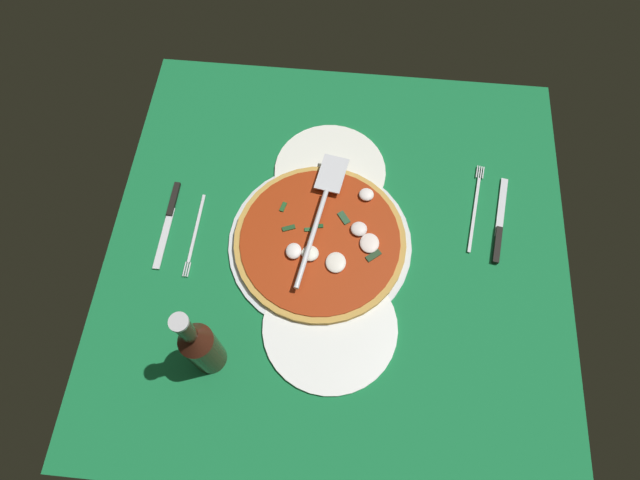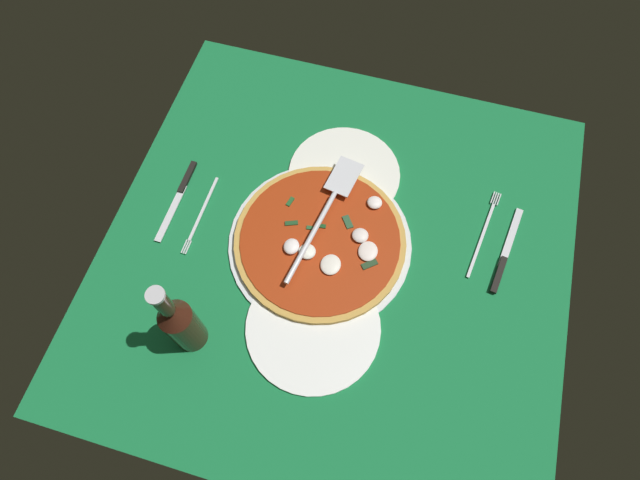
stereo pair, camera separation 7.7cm
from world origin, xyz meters
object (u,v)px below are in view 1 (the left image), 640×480
at_px(dinner_plate_left, 327,327).
at_px(dinner_plate_right, 330,171).
at_px(pizza, 321,240).
at_px(place_setting_far, 182,226).
at_px(beer_bottle, 201,346).
at_px(place_setting_near, 487,218).
at_px(pizza_server, 320,211).

relative_size(dinner_plate_left, dinner_plate_right, 1.06).
bearing_deg(pizza, place_setting_far, 87.79).
bearing_deg(pizza, beer_bottle, 144.39).
xyz_separation_m(dinner_plate_left, pizza, (0.17, 0.03, 0.01)).
bearing_deg(dinner_plate_right, place_setting_near, -103.79).
bearing_deg(beer_bottle, pizza_server, -29.62).
bearing_deg(beer_bottle, place_setting_far, 22.90).
bearing_deg(place_setting_near, pizza_server, 104.67).
bearing_deg(beer_bottle, dinner_plate_left, -69.34).
bearing_deg(place_setting_near, dinner_plate_left, 138.67).
bearing_deg(pizza, place_setting_near, -75.17).
xyz_separation_m(pizza_server, place_setting_far, (-0.04, 0.28, -0.04)).
xyz_separation_m(place_setting_near, place_setting_far, (-0.08, 0.62, -0.00)).
bearing_deg(place_setting_far, pizza, 88.55).
xyz_separation_m(pizza, beer_bottle, (-0.25, 0.18, 0.08)).
distance_m(dinner_plate_right, place_setting_far, 0.33).
xyz_separation_m(place_setting_far, beer_bottle, (-0.26, -0.11, 0.09)).
height_order(dinner_plate_left, beer_bottle, beer_bottle).
relative_size(place_setting_near, beer_bottle, 0.93).
bearing_deg(place_setting_near, pizza, 113.38).
xyz_separation_m(dinner_plate_left, pizza_server, (0.22, 0.04, 0.04)).
xyz_separation_m(dinner_plate_left, place_setting_far, (0.18, 0.31, -0.00)).
distance_m(dinner_plate_left, place_setting_near, 0.40).
height_order(place_setting_near, beer_bottle, beer_bottle).
relative_size(dinner_plate_right, place_setting_near, 1.05).
relative_size(dinner_plate_left, pizza_server, 0.83).
bearing_deg(pizza_server, place_setting_far, 108.28).
bearing_deg(beer_bottle, place_setting_near, -56.75).
bearing_deg(dinner_plate_left, pizza_server, 9.10).
distance_m(dinner_plate_left, pizza, 0.17).
relative_size(dinner_plate_left, pizza, 0.74).
relative_size(dinner_plate_left, beer_bottle, 1.04).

